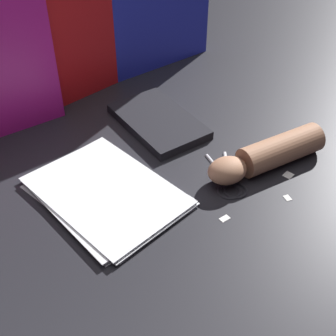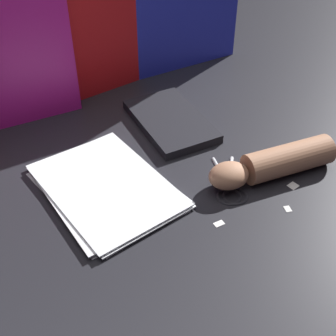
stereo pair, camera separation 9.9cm
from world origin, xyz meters
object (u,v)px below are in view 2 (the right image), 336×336
object	(u,v)px
scissors	(230,188)
hand_forearm	(273,163)
paper_stack	(106,187)
book_closed	(171,121)

from	to	relation	value
scissors	hand_forearm	size ratio (longest dim) A/B	0.53
scissors	hand_forearm	distance (m)	0.11
scissors	hand_forearm	world-z (taller)	hand_forearm
paper_stack	scissors	size ratio (longest dim) A/B	2.09
hand_forearm	book_closed	bearing A→B (deg)	104.25
paper_stack	hand_forearm	distance (m)	0.38
book_closed	hand_forearm	size ratio (longest dim) A/B	0.90
book_closed	hand_forearm	distance (m)	0.31
paper_stack	book_closed	size ratio (longest dim) A/B	1.24
scissors	hand_forearm	xyz separation A→B (m)	(0.11, -0.02, 0.03)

